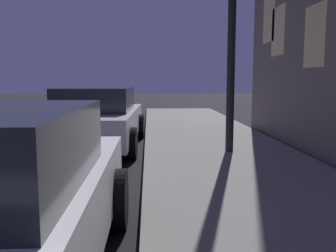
% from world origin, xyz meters
% --- Properties ---
extents(car_silver, '(2.25, 4.42, 1.43)m').
position_xyz_m(car_silver, '(2.85, 8.36, 0.71)').
color(car_silver, '#B7B7BF').
rests_on(car_silver, ground).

